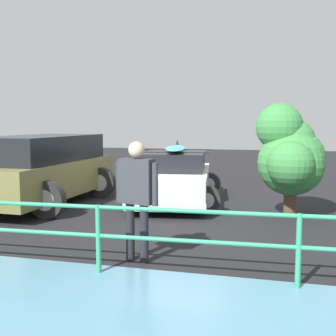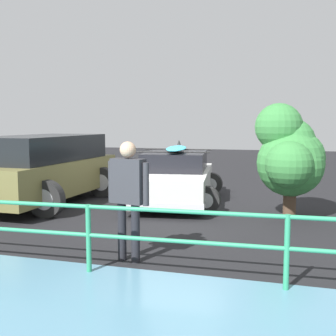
# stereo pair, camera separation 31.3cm
# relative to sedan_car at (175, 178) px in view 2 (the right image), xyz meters

# --- Properties ---
(ground_plane) EXTENTS (44.00, 44.00, 0.02)m
(ground_plane) POSITION_rel_sedan_car_xyz_m (-0.12, 0.48, -0.63)
(ground_plane) COLOR black
(ground_plane) RESTS_ON ground
(sedan_car) EXTENTS (2.72, 4.28, 1.57)m
(sedan_car) POSITION_rel_sedan_car_xyz_m (0.00, 0.00, 0.00)
(sedan_car) COLOR silver
(sedan_car) RESTS_ON ground
(suv_car) EXTENTS (2.78, 4.71, 1.72)m
(suv_car) POSITION_rel_sedan_car_xyz_m (3.10, 1.12, 0.28)
(suv_car) COLOR brown
(suv_car) RESTS_ON ground
(person_bystander) EXTENTS (0.68, 0.30, 1.77)m
(person_bystander) POSITION_rel_sedan_car_xyz_m (-0.58, 4.69, 0.45)
(person_bystander) COLOR black
(person_bystander) RESTS_ON ground
(railing_fence) EXTENTS (10.51, 0.49, 0.94)m
(railing_fence) POSITION_rel_sedan_car_xyz_m (-0.21, 5.26, 0.03)
(railing_fence) COLOR #2D9366
(railing_fence) RESTS_ON ground
(bush_near_left) EXTENTS (1.49, 1.71, 2.46)m
(bush_near_left) POSITION_rel_sedan_car_xyz_m (-2.85, 1.05, 0.71)
(bush_near_left) COLOR #4C3828
(bush_near_left) RESTS_ON ground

